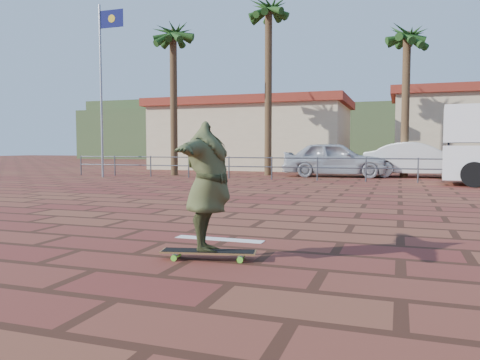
# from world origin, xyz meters

# --- Properties ---
(ground) EXTENTS (120.00, 120.00, 0.00)m
(ground) POSITION_xyz_m (0.00, 0.00, 0.00)
(ground) COLOR brown
(ground) RESTS_ON ground
(paint_stripe) EXTENTS (1.40, 0.22, 0.01)m
(paint_stripe) POSITION_xyz_m (0.70, -1.20, 0.00)
(paint_stripe) COLOR white
(paint_stripe) RESTS_ON ground
(guardrail) EXTENTS (24.06, 0.06, 1.00)m
(guardrail) POSITION_xyz_m (0.00, 12.00, 0.68)
(guardrail) COLOR #47494F
(guardrail) RESTS_ON ground
(flagpole) EXTENTS (1.30, 0.10, 8.00)m
(flagpole) POSITION_xyz_m (-9.87, 11.00, 4.64)
(flagpole) COLOR gray
(flagpole) RESTS_ON ground
(palm_far_left) EXTENTS (2.40, 2.40, 8.25)m
(palm_far_left) POSITION_xyz_m (-7.50, 13.50, 6.83)
(palm_far_left) COLOR brown
(palm_far_left) RESTS_ON ground
(palm_left) EXTENTS (2.40, 2.40, 9.45)m
(palm_left) POSITION_xyz_m (-3.00, 15.00, 7.95)
(palm_left) COLOR brown
(palm_left) RESTS_ON ground
(palm_center) EXTENTS (2.40, 2.40, 7.75)m
(palm_center) POSITION_xyz_m (3.50, 15.50, 6.36)
(palm_center) COLOR brown
(palm_center) RESTS_ON ground
(building_west) EXTENTS (12.60, 7.60, 4.50)m
(building_west) POSITION_xyz_m (-6.00, 22.00, 2.28)
(building_west) COLOR beige
(building_west) RESTS_ON ground
(hill_front) EXTENTS (70.00, 18.00, 6.00)m
(hill_front) POSITION_xyz_m (0.00, 50.00, 3.00)
(hill_front) COLOR #384C28
(hill_front) RESTS_ON ground
(hill_back) EXTENTS (35.00, 14.00, 8.00)m
(hill_back) POSITION_xyz_m (-22.00, 56.00, 4.00)
(hill_back) COLOR #384C28
(hill_back) RESTS_ON ground
(longboard) EXTENTS (1.22, 0.51, 0.12)m
(longboard) POSITION_xyz_m (1.05, -2.46, 0.10)
(longboard) COLOR olive
(longboard) RESTS_ON ground
(skateboarder) EXTENTS (0.87, 2.05, 1.61)m
(skateboarder) POSITION_xyz_m (1.05, -2.46, 0.92)
(skateboarder) COLOR #434A28
(skateboarder) RESTS_ON longboard
(car_silver) EXTENTS (5.12, 2.47, 1.69)m
(car_silver) POSITION_xyz_m (0.35, 14.94, 0.84)
(car_silver) COLOR #B7BABF
(car_silver) RESTS_ON ground
(car_white) EXTENTS (5.07, 1.93, 1.65)m
(car_white) POSITION_xyz_m (4.17, 15.72, 0.82)
(car_white) COLOR silver
(car_white) RESTS_ON ground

